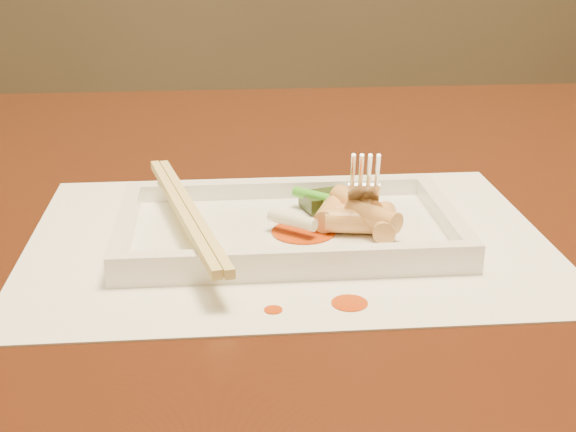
{
  "coord_description": "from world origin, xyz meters",
  "views": [
    {
      "loc": [
        -0.1,
        -0.68,
        0.99
      ],
      "look_at": [
        -0.05,
        -0.11,
        0.77
      ],
      "focal_mm": 50.0,
      "sensor_mm": 36.0,
      "label": 1
    }
  ],
  "objects": [
    {
      "name": "scallion_white",
      "position": [
        -0.05,
        -0.12,
        0.77
      ],
      "size": [
        0.04,
        0.03,
        0.01
      ],
      "primitive_type": "cylinder",
      "rotation": [
        1.57,
        0.0,
        0.89
      ],
      "color": "#EAEACC",
      "rests_on": "plate_base"
    },
    {
      "name": "chopstick_a",
      "position": [
        -0.13,
        -0.11,
        0.78
      ],
      "size": [
        0.06,
        0.24,
        0.01
      ],
      "primitive_type": "cube",
      "rotation": [
        0.0,
        0.0,
        0.23
      ],
      "color": "#E1C870",
      "rests_on": "plate_rim_near"
    },
    {
      "name": "sauce_splatter_b",
      "position": [
        -0.07,
        -0.23,
        0.75
      ],
      "size": [
        0.01,
        0.01,
        0.0
      ],
      "primitive_type": "cylinder",
      "color": "#C13805",
      "rests_on": "placemat"
    },
    {
      "name": "plate_rim_far",
      "position": [
        -0.05,
        -0.04,
        0.77
      ],
      "size": [
        0.26,
        0.01,
        0.01
      ],
      "primitive_type": "cube",
      "color": "white",
      "rests_on": "plate_base"
    },
    {
      "name": "veg_piece",
      "position": [
        -0.01,
        -0.07,
        0.77
      ],
      "size": [
        0.04,
        0.04,
        0.01
      ],
      "primitive_type": "cube",
      "rotation": [
        0.0,
        0.0,
        0.28
      ],
      "color": "black",
      "rests_on": "plate_base"
    },
    {
      "name": "rice_cake_1",
      "position": [
        -0.02,
        -0.11,
        0.77
      ],
      "size": [
        0.03,
        0.04,
        0.02
      ],
      "primitive_type": "cylinder",
      "rotation": [
        1.57,
        0.0,
        2.68
      ],
      "color": "#E2B669",
      "rests_on": "plate_base"
    },
    {
      "name": "rice_cake_0",
      "position": [
        -0.0,
        -0.11,
        0.77
      ],
      "size": [
        0.05,
        0.03,
        0.02
      ],
      "primitive_type": "cylinder",
      "rotation": [
        1.57,
        0.0,
        1.18
      ],
      "color": "#E2B669",
      "rests_on": "plate_base"
    },
    {
      "name": "rice_cake_5",
      "position": [
        0.01,
        -0.13,
        0.78
      ],
      "size": [
        0.04,
        0.04,
        0.02
      ],
      "primitive_type": "cylinder",
      "rotation": [
        1.57,
        0.0,
        0.69
      ],
      "color": "#E2B669",
      "rests_on": "plate_base"
    },
    {
      "name": "plate_rim_near",
      "position": [
        -0.05,
        -0.18,
        0.77
      ],
      "size": [
        0.26,
        0.01,
        0.01
      ],
      "primitive_type": "cube",
      "color": "white",
      "rests_on": "plate_base"
    },
    {
      "name": "fork",
      "position": [
        0.02,
        -0.09,
        0.83
      ],
      "size": [
        0.09,
        0.1,
        0.14
      ],
      "primitive_type": null,
      "color": "silver",
      "rests_on": "plate_base"
    },
    {
      "name": "plate_rim_left",
      "position": [
        -0.17,
        -0.11,
        0.77
      ],
      "size": [
        0.01,
        0.14,
        0.01
      ],
      "primitive_type": "cube",
      "color": "white",
      "rests_on": "plate_base"
    },
    {
      "name": "rice_cake_4",
      "position": [
        0.0,
        -0.13,
        0.77
      ],
      "size": [
        0.05,
        0.03,
        0.02
      ],
      "primitive_type": "cylinder",
      "rotation": [
        1.57,
        0.0,
        1.4
      ],
      "color": "#E2B669",
      "rests_on": "plate_base"
    },
    {
      "name": "rice_cake_2",
      "position": [
        0.0,
        -0.1,
        0.78
      ],
      "size": [
        0.04,
        0.05,
        0.02
      ],
      "primitive_type": "cylinder",
      "rotation": [
        1.57,
        0.0,
        0.47
      ],
      "color": "#E2B669",
      "rests_on": "plate_base"
    },
    {
      "name": "chopstick_b",
      "position": [
        -0.12,
        -0.11,
        0.78
      ],
      "size": [
        0.06,
        0.24,
        0.01
      ],
      "primitive_type": "cube",
      "rotation": [
        0.0,
        0.0,
        0.23
      ],
      "color": "#E1C870",
      "rests_on": "plate_rim_near"
    },
    {
      "name": "sauce_splatter_a",
      "position": [
        -0.02,
        -0.22,
        0.75
      ],
      "size": [
        0.02,
        0.02,
        0.0
      ],
      "primitive_type": "cylinder",
      "color": "#C13805",
      "rests_on": "placemat"
    },
    {
      "name": "sauce_blob_0",
      "position": [
        -0.04,
        -0.12,
        0.76
      ],
      "size": [
        0.05,
        0.05,
        0.0
      ],
      "primitive_type": "cylinder",
      "color": "#C13805",
      "rests_on": "plate_base"
    },
    {
      "name": "table",
      "position": [
        0.0,
        0.0,
        0.65
      ],
      "size": [
        1.4,
        0.9,
        0.75
      ],
      "color": "black",
      "rests_on": "ground"
    },
    {
      "name": "plate_rim_right",
      "position": [
        0.07,
        -0.11,
        0.77
      ],
      "size": [
        0.01,
        0.14,
        0.01
      ],
      "primitive_type": "cube",
      "color": "white",
      "rests_on": "plate_base"
    },
    {
      "name": "placemat",
      "position": [
        -0.05,
        -0.11,
        0.75
      ],
      "size": [
        0.4,
        0.3,
        0.0
      ],
      "primitive_type": "cube",
      "color": "white",
      "rests_on": "table"
    },
    {
      "name": "rice_cake_3",
      "position": [
        0.02,
        -0.13,
        0.77
      ],
      "size": [
        0.03,
        0.05,
        0.02
      ],
      "primitive_type": "cylinder",
      "rotation": [
        1.57,
        0.0,
        2.92
      ],
      "color": "#E2B669",
      "rests_on": "plate_base"
    },
    {
      "name": "scallion_green",
      "position": [
        -0.01,
        -0.09,
        0.77
      ],
      "size": [
        0.07,
        0.06,
        0.01
      ],
      "primitive_type": "cylinder",
      "rotation": [
        1.57,
        0.0,
        0.85
      ],
      "color": "#309D19",
      "rests_on": "plate_base"
    },
    {
      "name": "plate_base",
      "position": [
        -0.05,
        -0.11,
        0.76
      ],
      "size": [
        0.26,
        0.16,
        0.01
      ],
      "primitive_type": "cube",
      "color": "white",
      "rests_on": "placemat"
    },
    {
      "name": "rice_cake_6",
      "position": [
        -0.02,
        -0.11,
        0.77
      ],
      "size": [
        0.03,
        0.04,
        0.02
      ],
      "primitive_type": "cylinder",
      "rotation": [
        1.57,
        0.0,
        2.78
      ],
      "color": "#E2B669",
      "rests_on": "plate_base"
    }
  ]
}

